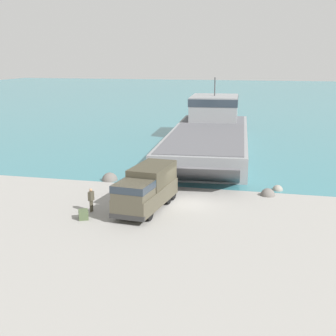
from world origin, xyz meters
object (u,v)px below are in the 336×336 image
at_px(landing_craft, 210,130).
at_px(military_truck, 146,188).
at_px(soldier_on_ramp, 91,198).
at_px(cargo_crate, 83,215).

distance_m(landing_craft, military_truck, 24.58).
height_order(military_truck, soldier_on_ramp, military_truck).
xyz_separation_m(soldier_on_ramp, cargo_crate, (0.07, -1.55, -0.65)).
distance_m(landing_craft, soldier_on_ramp, 26.40).
relative_size(landing_craft, soldier_on_ramp, 19.92).
bearing_deg(cargo_crate, soldier_on_ramp, 92.66).
bearing_deg(landing_craft, cargo_crate, -103.45).
height_order(landing_craft, cargo_crate, landing_craft).
relative_size(landing_craft, military_truck, 4.61).
height_order(landing_craft, soldier_on_ramp, landing_craft).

